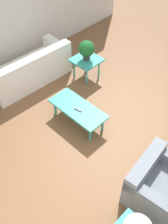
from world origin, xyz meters
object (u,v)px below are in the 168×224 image
at_px(armchair, 157,184).
at_px(sofa, 29,71).
at_px(side_table_plant, 86,62).
at_px(potted_plant, 87,49).
at_px(coffee_table, 78,109).

bearing_deg(armchair, sofa, 78.51).
relative_size(sofa, side_table_plant, 3.30).
bearing_deg(potted_plant, coffee_table, 127.49).
bearing_deg(coffee_table, sofa, -3.70).
xyz_separation_m(side_table_plant, potted_plant, (0.00, 0.00, 0.33)).
relative_size(sofa, potted_plant, 4.35).
distance_m(side_table_plant, potted_plant, 0.33).
relative_size(coffee_table, side_table_plant, 1.95).
relative_size(coffee_table, potted_plant, 2.56).
height_order(coffee_table, potted_plant, potted_plant).
height_order(sofa, coffee_table, sofa).
xyz_separation_m(sofa, potted_plant, (-0.82, -1.01, 0.47)).
bearing_deg(side_table_plant, coffee_table, 127.49).
height_order(sofa, potted_plant, potted_plant).
bearing_deg(armchair, side_table_plant, 58.22).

